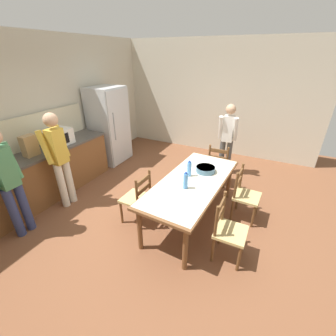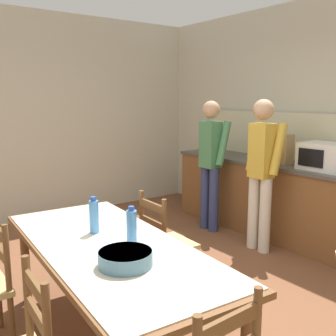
{
  "view_description": "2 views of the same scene",
  "coord_description": "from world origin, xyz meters",
  "px_view_note": "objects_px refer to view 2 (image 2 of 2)",
  "views": [
    {
      "loc": [
        -2.84,
        -1.51,
        2.52
      ],
      "look_at": [
        -0.07,
        -0.16,
        0.95
      ],
      "focal_mm": 24.0,
      "sensor_mm": 36.0,
      "label": 1
    },
    {
      "loc": [
        2.32,
        -1.69,
        1.72
      ],
      "look_at": [
        -0.16,
        0.13,
        1.17
      ],
      "focal_mm": 42.0,
      "sensor_mm": 36.0,
      "label": 2
    }
  ],
  "objects_px": {
    "serving_bowl": "(125,257)",
    "person_at_counter": "(262,167)",
    "dining_table": "(110,254)",
    "person_at_sink": "(211,159)",
    "chair_side_far_left": "(165,244)",
    "paper_bag": "(282,149)",
    "microwave": "(325,157)",
    "bottle_near_centre": "(94,216)",
    "bottle_off_centre": "(132,227)"
  },
  "relations": [
    {
      "from": "microwave",
      "to": "serving_bowl",
      "type": "distance_m",
      "value": 2.88
    },
    {
      "from": "person_at_sink",
      "to": "person_at_counter",
      "type": "height_order",
      "value": "person_at_counter"
    },
    {
      "from": "bottle_near_centre",
      "to": "serving_bowl",
      "type": "xyz_separation_m",
      "value": [
        0.63,
        -0.11,
        -0.07
      ]
    },
    {
      "from": "paper_bag",
      "to": "person_at_sink",
      "type": "xyz_separation_m",
      "value": [
        -0.72,
        -0.49,
        -0.17
      ]
    },
    {
      "from": "bottle_off_centre",
      "to": "person_at_counter",
      "type": "height_order",
      "value": "person_at_counter"
    },
    {
      "from": "bottle_near_centre",
      "to": "chair_side_far_left",
      "type": "bearing_deg",
      "value": 102.23
    },
    {
      "from": "bottle_near_centre",
      "to": "bottle_off_centre",
      "type": "xyz_separation_m",
      "value": [
        0.38,
        0.09,
        0.0
      ]
    },
    {
      "from": "paper_bag",
      "to": "bottle_near_centre",
      "type": "relative_size",
      "value": 1.33
    },
    {
      "from": "serving_bowl",
      "to": "chair_side_far_left",
      "type": "xyz_separation_m",
      "value": [
        -0.79,
        0.86,
        -0.36
      ]
    },
    {
      "from": "dining_table",
      "to": "person_at_sink",
      "type": "relative_size",
      "value": 1.29
    },
    {
      "from": "person_at_counter",
      "to": "person_at_sink",
      "type": "bearing_deg",
      "value": 88.67
    },
    {
      "from": "person_at_counter",
      "to": "bottle_near_centre",
      "type": "bearing_deg",
      "value": -171.66
    },
    {
      "from": "bottle_near_centre",
      "to": "bottle_off_centre",
      "type": "bearing_deg",
      "value": 13.32
    },
    {
      "from": "microwave",
      "to": "chair_side_far_left",
      "type": "bearing_deg",
      "value": -98.13
    },
    {
      "from": "dining_table",
      "to": "person_at_sink",
      "type": "bearing_deg",
      "value": 122.83
    },
    {
      "from": "microwave",
      "to": "dining_table",
      "type": "distance_m",
      "value": 2.76
    },
    {
      "from": "microwave",
      "to": "chair_side_far_left",
      "type": "height_order",
      "value": "microwave"
    },
    {
      "from": "paper_bag",
      "to": "chair_side_far_left",
      "type": "relative_size",
      "value": 0.4
    },
    {
      "from": "dining_table",
      "to": "chair_side_far_left",
      "type": "relative_size",
      "value": 2.38
    },
    {
      "from": "paper_bag",
      "to": "person_at_sink",
      "type": "distance_m",
      "value": 0.89
    },
    {
      "from": "dining_table",
      "to": "bottle_near_centre",
      "type": "height_order",
      "value": "bottle_near_centre"
    },
    {
      "from": "bottle_off_centre",
      "to": "person_at_counter",
      "type": "xyz_separation_m",
      "value": [
        -0.7,
        2.11,
        0.08
      ]
    },
    {
      "from": "paper_bag",
      "to": "dining_table",
      "type": "distance_m",
      "value": 2.85
    },
    {
      "from": "bottle_near_centre",
      "to": "dining_table",
      "type": "bearing_deg",
      "value": -3.59
    },
    {
      "from": "dining_table",
      "to": "paper_bag",
      "type": "bearing_deg",
      "value": 104.74
    },
    {
      "from": "bottle_off_centre",
      "to": "chair_side_far_left",
      "type": "bearing_deg",
      "value": 129.08
    },
    {
      "from": "serving_bowl",
      "to": "person_at_sink",
      "type": "xyz_separation_m",
      "value": [
        -1.81,
        2.32,
        0.14
      ]
    },
    {
      "from": "person_at_counter",
      "to": "dining_table",
      "type": "bearing_deg",
      "value": -165.17
    },
    {
      "from": "dining_table",
      "to": "person_at_counter",
      "type": "distance_m",
      "value": 2.31
    },
    {
      "from": "dining_table",
      "to": "person_at_counter",
      "type": "relative_size",
      "value": 1.27
    },
    {
      "from": "chair_side_far_left",
      "to": "serving_bowl",
      "type": "bearing_deg",
      "value": 134.39
    },
    {
      "from": "person_at_sink",
      "to": "dining_table",
      "type": "bearing_deg",
      "value": -147.17
    },
    {
      "from": "serving_bowl",
      "to": "paper_bag",
      "type": "bearing_deg",
      "value": 111.03
    },
    {
      "from": "person_at_sink",
      "to": "person_at_counter",
      "type": "xyz_separation_m",
      "value": [
        0.85,
        -0.02,
        0.01
      ]
    },
    {
      "from": "microwave",
      "to": "dining_table",
      "type": "xyz_separation_m",
      "value": [
        0.15,
        -2.73,
        -0.41
      ]
    },
    {
      "from": "chair_side_far_left",
      "to": "person_at_counter",
      "type": "height_order",
      "value": "person_at_counter"
    },
    {
      "from": "paper_bag",
      "to": "chair_side_far_left",
      "type": "distance_m",
      "value": 2.09
    },
    {
      "from": "microwave",
      "to": "paper_bag",
      "type": "distance_m",
      "value": 0.57
    },
    {
      "from": "microwave",
      "to": "bottle_off_centre",
      "type": "distance_m",
      "value": 2.65
    },
    {
      "from": "paper_bag",
      "to": "person_at_counter",
      "type": "distance_m",
      "value": 0.55
    },
    {
      "from": "bottle_near_centre",
      "to": "bottle_off_centre",
      "type": "relative_size",
      "value": 1.0
    },
    {
      "from": "microwave",
      "to": "chair_side_far_left",
      "type": "distance_m",
      "value": 2.08
    },
    {
      "from": "microwave",
      "to": "bottle_near_centre",
      "type": "height_order",
      "value": "microwave"
    },
    {
      "from": "microwave",
      "to": "paper_bag",
      "type": "relative_size",
      "value": 1.39
    },
    {
      "from": "serving_bowl",
      "to": "person_at_counter",
      "type": "relative_size",
      "value": 0.19
    },
    {
      "from": "bottle_near_centre",
      "to": "person_at_counter",
      "type": "xyz_separation_m",
      "value": [
        -0.32,
        2.2,
        0.08
      ]
    },
    {
      "from": "dining_table",
      "to": "person_at_counter",
      "type": "bearing_deg",
      "value": 104.83
    },
    {
      "from": "microwave",
      "to": "bottle_near_centre",
      "type": "bearing_deg",
      "value": -92.46
    },
    {
      "from": "bottle_off_centre",
      "to": "chair_side_far_left",
      "type": "height_order",
      "value": "bottle_off_centre"
    },
    {
      "from": "paper_bag",
      "to": "bottle_near_centre",
      "type": "xyz_separation_m",
      "value": [
        0.45,
        -2.71,
        -0.24
      ]
    }
  ]
}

